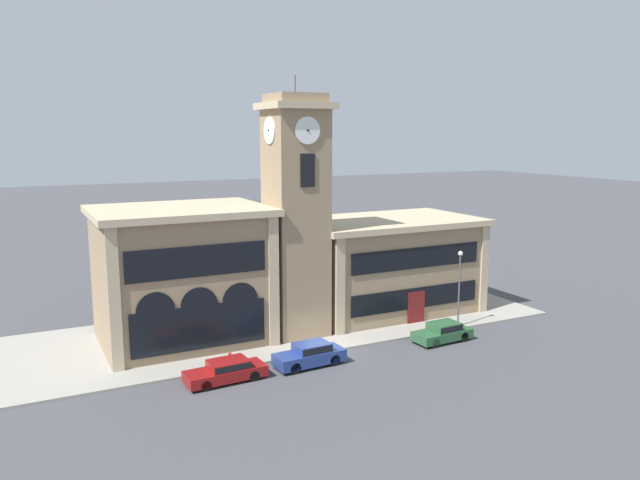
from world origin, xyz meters
name	(u,v)px	position (x,y,z in m)	size (l,w,h in m)	color
ground_plane	(325,353)	(0.00, 0.00, 0.00)	(300.00, 300.00, 0.00)	#424247
sidewalk_kerb	(286,326)	(0.00, 6.40, 0.07)	(39.72, 12.79, 0.15)	gray
clock_tower	(296,217)	(0.00, 4.44, 8.50)	(4.41, 4.41, 18.09)	#937A5B
town_hall_left_wing	(182,275)	(-7.59, 6.65, 4.71)	(11.56, 8.91, 9.36)	#937A5B
town_hall_right_wing	(387,265)	(9.01, 6.66, 3.81)	(14.40, 8.91, 7.56)	#937A5B
parked_car_near	(226,370)	(-7.23, -1.51, 0.66)	(4.81, 2.00, 1.25)	maroon
parked_car_mid	(310,354)	(-1.81, -1.51, 0.76)	(4.54, 1.94, 1.44)	navy
parked_car_far	(443,332)	(8.41, -1.51, 0.70)	(4.28, 2.00, 1.33)	#285633
street_lamp	(460,277)	(11.24, 0.35, 3.88)	(0.36, 0.36, 5.67)	#4C4C51
fire_hydrant	(230,359)	(-6.38, 0.35, 0.57)	(0.22, 0.22, 0.87)	red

